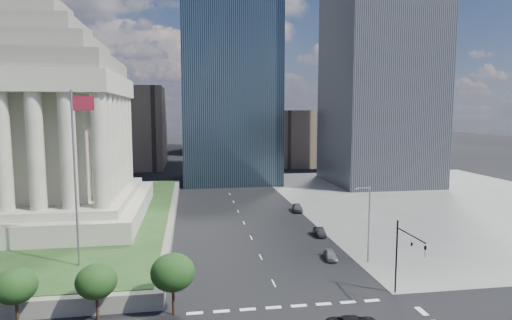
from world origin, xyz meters
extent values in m
plane|color=black|center=(0.00, 100.00, 0.00)|extent=(500.00, 500.00, 0.00)
cube|color=slate|center=(46.00, 60.00, 0.01)|extent=(68.00, 90.00, 0.03)
cylinder|color=slate|center=(-22.00, 24.00, 11.90)|extent=(0.24, 0.24, 20.00)
cube|color=maroon|center=(-20.80, 24.00, 20.40)|extent=(2.40, 0.05, 1.60)
cube|color=black|center=(2.00, 95.00, 30.00)|extent=(26.00, 26.00, 60.00)
cube|color=brown|center=(32.00, 130.00, 10.00)|extent=(20.00, 30.00, 20.00)
cube|color=brown|center=(-30.00, 130.00, 14.00)|extent=(24.00, 30.00, 28.00)
cylinder|color=black|center=(12.50, 15.50, 4.00)|extent=(0.18, 0.18, 8.00)
cylinder|color=black|center=(12.50, 12.75, 7.20)|extent=(0.14, 5.50, 0.14)
cube|color=black|center=(12.50, 10.00, 6.40)|extent=(0.30, 0.30, 1.10)
cylinder|color=slate|center=(13.50, 25.00, 5.00)|extent=(0.16, 0.16, 10.00)
cylinder|color=slate|center=(12.60, 25.00, 9.80)|extent=(1.80, 0.12, 0.12)
cube|color=slate|center=(11.70, 25.00, 9.70)|extent=(0.50, 0.22, 0.14)
imported|color=gray|center=(9.00, 26.67, 0.62)|extent=(1.94, 3.79, 1.24)
imported|color=black|center=(10.83, 37.36, 0.62)|extent=(1.53, 3.84, 1.24)
imported|color=#4F5256|center=(11.50, 54.04, 0.77)|extent=(2.44, 4.75, 1.55)
camera|label=1|loc=(-9.20, -25.99, 19.44)|focal=30.00mm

